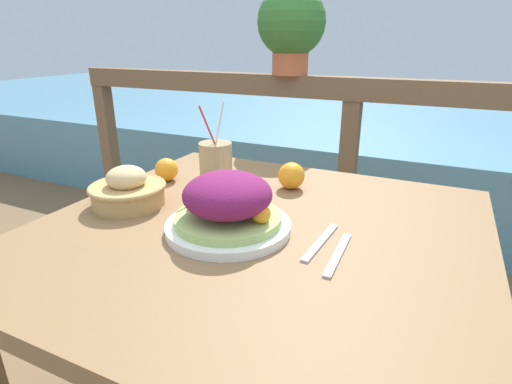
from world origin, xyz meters
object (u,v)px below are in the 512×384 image
Objects in this scene: bread_basket at (128,190)px; potted_plant at (291,25)px; salad_plate at (228,207)px; drink_glass at (216,169)px.

bread_basket is 0.55× the size of potted_plant.
bread_basket is 1.03m from potted_plant.
potted_plant is at bearing 85.46° from bread_basket.
salad_plate is 1.10× the size of drink_glass.
potted_plant is (-0.23, 0.96, 0.39)m from salad_plate.
bread_basket is at bearing 176.01° from salad_plate.
drink_glass is 0.23m from bread_basket.
salad_plate is 0.30m from bread_basket.
salad_plate is at bearing -76.80° from potted_plant.
drink_glass is 0.88m from potted_plant.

